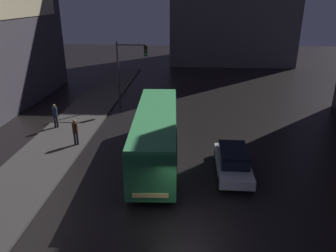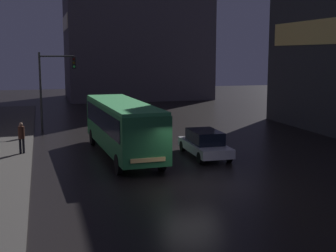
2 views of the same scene
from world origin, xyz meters
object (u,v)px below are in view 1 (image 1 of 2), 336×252
(car_taxi, at_px, (233,161))
(traffic_light_main, at_px, (128,64))
(pedestrian_mid, at_px, (75,130))
(pedestrian_near, at_px, (55,114))
(bus_near, at_px, (156,131))

(car_taxi, distance_m, traffic_light_main, 14.48)
(pedestrian_mid, bearing_deg, traffic_light_main, 173.27)
(pedestrian_near, relative_size, pedestrian_mid, 1.03)
(traffic_light_main, bearing_deg, pedestrian_mid, -103.58)
(pedestrian_mid, distance_m, traffic_light_main, 9.38)
(bus_near, relative_size, car_taxi, 2.31)
(car_taxi, bearing_deg, bus_near, -15.95)
(pedestrian_near, bearing_deg, traffic_light_main, 60.05)
(car_taxi, xyz_separation_m, pedestrian_mid, (-10.11, 2.91, 0.44))
(car_taxi, height_order, pedestrian_mid, pedestrian_mid)
(pedestrian_mid, bearing_deg, bus_near, 81.04)
(traffic_light_main, bearing_deg, car_taxi, -55.44)
(car_taxi, xyz_separation_m, pedestrian_near, (-12.69, 5.91, 0.47))
(car_taxi, bearing_deg, pedestrian_mid, -15.63)
(bus_near, height_order, pedestrian_mid, bus_near)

